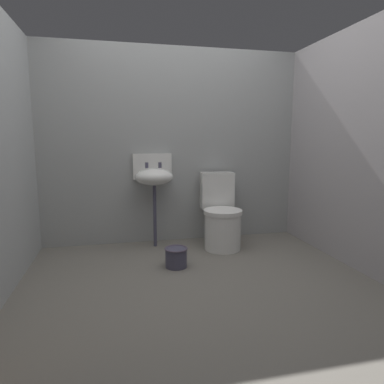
{
  "coord_description": "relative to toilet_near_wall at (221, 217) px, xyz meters",
  "views": [
    {
      "loc": [
        -0.62,
        -2.44,
        1.15
      ],
      "look_at": [
        0.0,
        0.31,
        0.7
      ],
      "focal_mm": 31.56,
      "sensor_mm": 36.0,
      "label": 1
    }
  ],
  "objects": [
    {
      "name": "ground_plane",
      "position": [
        -0.45,
        -0.9,
        -0.36
      ],
      "size": [
        3.24,
        2.91,
        0.08
      ],
      "primitive_type": "cube",
      "color": "slate"
    },
    {
      "name": "wall_back",
      "position": [
        -0.45,
        0.4,
        0.74
      ],
      "size": [
        3.24,
        0.1,
        2.12
      ],
      "primitive_type": "cube",
      "color": "#989C9B",
      "rests_on": "ground"
    },
    {
      "name": "wall_right",
      "position": [
        1.02,
        -0.8,
        0.74
      ],
      "size": [
        0.1,
        2.71,
        2.12
      ],
      "primitive_type": "cube",
      "color": "#9F9A9D",
      "rests_on": "ground"
    },
    {
      "name": "toilet_near_wall",
      "position": [
        0.0,
        0.0,
        0.0
      ],
      "size": [
        0.43,
        0.62,
        0.78
      ],
      "rotation": [
        0.0,
        0.0,
        3.06
      ],
      "color": "white",
      "rests_on": "ground"
    },
    {
      "name": "sink",
      "position": [
        -0.69,
        0.19,
        0.43
      ],
      "size": [
        0.42,
        0.35,
        0.99
      ],
      "color": "#444257",
      "rests_on": "ground"
    },
    {
      "name": "bucket",
      "position": [
        -0.57,
        -0.48,
        -0.23
      ],
      "size": [
        0.21,
        0.21,
        0.18
      ],
      "color": "#444257",
      "rests_on": "ground"
    }
  ]
}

